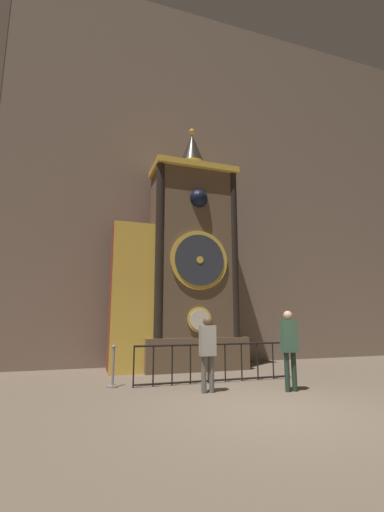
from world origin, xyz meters
The scene contains 7 objects.
ground_plane centered at (0.00, 0.00, 0.00)m, with size 28.00×28.00×0.00m, color brown.
cathedral_back_wall centered at (-0.09, 6.57, 7.23)m, with size 24.00×0.32×14.49m.
clock_tower centered at (-0.06, 5.26, 3.26)m, with size 4.32×1.77×8.36m.
railing_fence centered at (0.14, 2.80, 0.53)m, with size 4.22×0.05×0.96m.
visitor_near centered at (-0.51, 1.75, 0.96)m, with size 0.35×0.24×1.61m.
visitor_far centered at (1.28, 1.30, 1.05)m, with size 0.37×0.27×1.75m.
stanchion_post centered at (-2.39, 3.06, 0.31)m, with size 0.28×0.28×0.96m.
Camera 1 is at (-3.29, -5.50, 1.57)m, focal length 24.00 mm.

